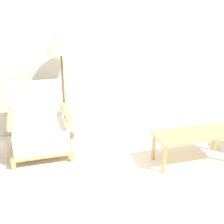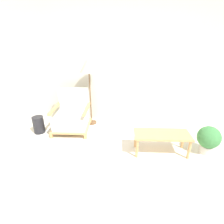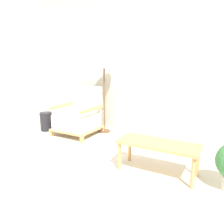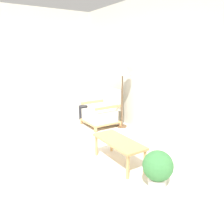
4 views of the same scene
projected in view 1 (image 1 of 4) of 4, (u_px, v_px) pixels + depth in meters
The scene contains 5 objects.
ground_plane at pixel (177, 222), 2.78m from camera, with size 14.00×14.00×0.00m, color silver.
wall_back at pixel (110, 33), 4.26m from camera, with size 8.00×0.06×2.70m.
armchair at pixel (40, 129), 3.87m from camera, with size 0.72×0.70×0.84m.
floor_lamp at pixel (61, 47), 3.88m from camera, with size 0.37×0.37×1.44m.
coffee_table at pixel (193, 136), 3.64m from camera, with size 0.92×0.38×0.37m.
Camera 1 is at (-1.15, -1.97, 1.96)m, focal length 50.00 mm.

